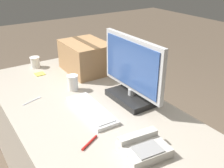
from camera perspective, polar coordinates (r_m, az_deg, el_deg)
name	(u,v)px	position (r m, az deg, el deg)	size (l,w,h in m)	color
office_desk	(88,151)	(1.88, -5.31, -14.29)	(1.80, 0.90, 0.75)	#A89E8E
monitor	(132,75)	(1.63, 4.36, 2.02)	(0.54, 0.21, 0.42)	black
keyboard	(91,110)	(1.58, -4.58, -5.63)	(0.42, 0.15, 0.03)	silver
desk_phone	(143,148)	(1.27, 6.86, -13.59)	(0.20, 0.23, 0.08)	beige
paper_cup_left	(35,62)	(2.31, -16.39, 4.60)	(0.08, 0.08, 0.09)	white
paper_cup_right	(73,83)	(1.84, -8.53, 0.30)	(0.08, 0.08, 0.11)	white
spoon	(34,100)	(1.78, -16.52, -3.31)	(0.06, 0.14, 0.00)	silver
cardboard_box	(86,57)	(2.13, -5.75, 5.92)	(0.40, 0.31, 0.24)	#9E754C
pen_marker	(89,143)	(1.34, -4.93, -12.59)	(0.07, 0.12, 0.01)	red
sticky_note_pad	(40,74)	(2.17, -15.45, 2.14)	(0.07, 0.07, 0.01)	#E5DB4C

